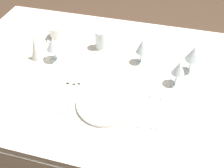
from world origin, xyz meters
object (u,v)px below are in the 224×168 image
Objects in this scene: spoon_tea at (162,108)px; wine_glass_centre at (178,69)px; spoon_dessert at (155,106)px; coffee_cup_left at (57,32)px; fork_inner at (69,94)px; napkin_folded at (36,47)px; wine_glass_right at (53,45)px; drink_tumbler at (101,40)px; fork_salad at (63,91)px; spoon_soup at (149,106)px; wine_glass_left at (193,54)px; wine_glass_far at (142,47)px; dinner_knife at (140,109)px; dinner_plate at (106,103)px; fork_outer at (75,93)px.

wine_glass_centre is at bearing 75.31° from spoon_tea.
spoon_dessert is 1.92× the size of coffee_cup_left.
fork_inner is 1.57× the size of napkin_folded.
wine_glass_right is at bearing 161.07° from spoon_dessert.
drink_tumbler is (0.29, -0.03, 0.01)m from coffee_cup_left.
fork_salad is at bearing -159.28° from wine_glass_centre.
fork_salad is 0.48m from coffee_cup_left.
wine_glass_left is at bearing 61.03° from spoon_soup.
napkin_folded reaches higher than spoon_tea.
spoon_soup is 2.10× the size of coffee_cup_left.
napkin_folded is (-0.77, 0.01, -0.02)m from wine_glass_centre.
fork_inner is at bearing -175.66° from spoon_dessert.
wine_glass_far reaches higher than napkin_folded.
fork_salad is at bearing 177.61° from dinner_knife.
fork_inner is at bearing -177.02° from spoon_soup.
wine_glass_far reaches higher than dinner_plate.
wine_glass_right is at bearing -140.77° from drink_tumbler.
spoon_soup and spoon_tea have the same top height.
coffee_cup_left reaches higher than fork_inner.
dinner_plate reaches higher than fork_inner.
spoon_soup is 0.53m from drink_tumbler.
spoon_soup is (0.04, 0.03, 0.00)m from dinner_knife.
wine_glass_far is (-0.20, 0.12, 0.01)m from wine_glass_centre.
wine_glass_far reaches higher than coffee_cup_left.
dinner_knife is at bearing -1.33° from fork_inner.
wine_glass_centre is at bearing -31.82° from wine_glass_far.
spoon_soup is 1.56× the size of wine_glass_far.
fork_outer is 1.01× the size of spoon_dessert.
fork_salad is at bearing -177.01° from spoon_dessert.
spoon_soup is 1.64× the size of wine_glass_centre.
spoon_soup is at bearing -33.01° from coffee_cup_left.
spoon_soup is (0.37, 0.00, 0.00)m from fork_outer.
wine_glass_centre is at bearing -16.91° from coffee_cup_left.
dinner_plate is 0.45m from wine_glass_right.
wine_glass_far is at bearing -16.69° from drink_tumbler.
fork_outer is (-0.16, 0.03, -0.01)m from dinner_plate.
wine_glass_centre reaches higher than spoon_soup.
dinner_plate is 0.38m from wine_glass_far.
dinner_plate is at bearing -170.25° from spoon_tea.
wine_glass_left is at bearing 29.96° from fork_outer.
wine_glass_left reaches higher than spoon_dessert.
wine_glass_left is (0.11, 0.30, 0.11)m from spoon_tea.
wine_glass_far is (-0.10, 0.31, 0.10)m from spoon_soup.
spoon_soup is at bearing -73.02° from wine_glass_far.
wine_glass_right reaches higher than fork_salad.
spoon_tea is at bearing 1.48° from fork_outer.
spoon_soup is 0.61m from wine_glass_right.
wine_glass_left is (0.81, -0.11, 0.07)m from coffee_cup_left.
fork_inner is at bearing -149.96° from wine_glass_left.
coffee_cup_left is at bearing 169.36° from wine_glass_far.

